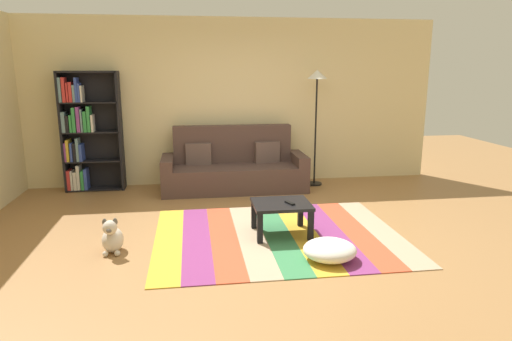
# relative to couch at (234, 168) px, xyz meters

# --- Properties ---
(ground_plane) EXTENTS (14.00, 14.00, 0.00)m
(ground_plane) POSITION_rel_couch_xyz_m (0.06, -2.02, -0.34)
(ground_plane) COLOR #9E7042
(back_wall) EXTENTS (6.80, 0.10, 2.70)m
(back_wall) POSITION_rel_couch_xyz_m (0.06, 0.53, 1.01)
(back_wall) COLOR beige
(back_wall) RESTS_ON ground_plane
(rug) EXTENTS (2.82, 2.23, 0.01)m
(rug) POSITION_rel_couch_xyz_m (0.30, -2.15, -0.33)
(rug) COLOR gold
(rug) RESTS_ON ground_plane
(couch) EXTENTS (2.26, 0.80, 1.00)m
(couch) POSITION_rel_couch_xyz_m (0.00, 0.00, 0.00)
(couch) COLOR #4C3833
(couch) RESTS_ON ground_plane
(bookshelf) EXTENTS (0.90, 0.28, 1.86)m
(bookshelf) POSITION_rel_couch_xyz_m (-2.30, 0.28, 0.58)
(bookshelf) COLOR black
(bookshelf) RESTS_ON ground_plane
(coffee_table) EXTENTS (0.66, 0.56, 0.38)m
(coffee_table) POSITION_rel_couch_xyz_m (0.34, -2.11, -0.02)
(coffee_table) COLOR black
(coffee_table) RESTS_ON rug
(pouf) EXTENTS (0.54, 0.52, 0.20)m
(pouf) POSITION_rel_couch_xyz_m (0.69, -2.89, -0.22)
(pouf) COLOR white
(pouf) RESTS_ON rug
(dog) EXTENTS (0.22, 0.35, 0.40)m
(dog) POSITION_rel_couch_xyz_m (-1.52, -2.36, -0.18)
(dog) COLOR beige
(dog) RESTS_ON ground_plane
(standing_lamp) EXTENTS (0.32, 0.32, 1.88)m
(standing_lamp) POSITION_rel_couch_xyz_m (1.35, 0.09, 1.23)
(standing_lamp) COLOR black
(standing_lamp) RESTS_ON ground_plane
(tv_remote) EXTENTS (0.10, 0.16, 0.02)m
(tv_remote) POSITION_rel_couch_xyz_m (0.43, -2.17, 0.06)
(tv_remote) COLOR black
(tv_remote) RESTS_ON coffee_table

